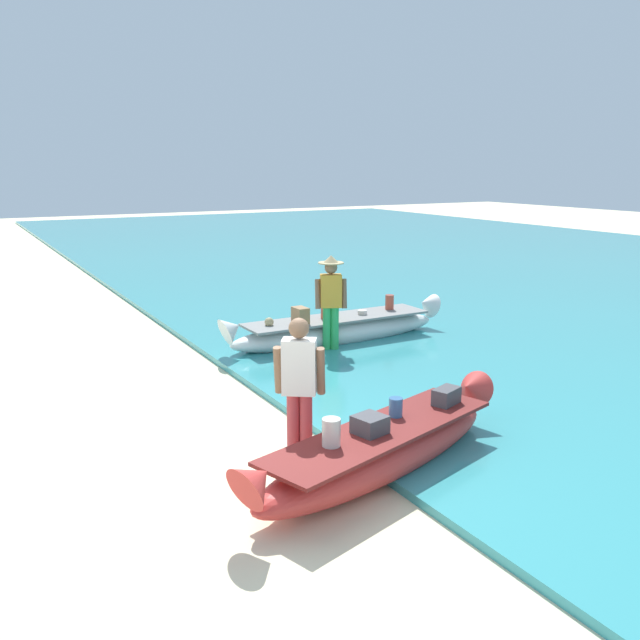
# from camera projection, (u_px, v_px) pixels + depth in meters

# --- Properties ---
(ground_plane) EXTENTS (80.00, 80.00, 0.00)m
(ground_plane) POSITION_uv_depth(u_px,v_px,m) (261.00, 476.00, 7.34)
(ground_plane) COLOR beige
(sea) EXTENTS (24.00, 56.00, 0.10)m
(sea) POSITION_uv_depth(u_px,v_px,m) (551.00, 275.00, 20.33)
(sea) COLOR teal
(sea) RESTS_ON ground
(boat_red_foreground) EXTENTS (3.90, 1.79, 0.83)m
(boat_red_foreground) POSITION_uv_depth(u_px,v_px,m) (382.00, 449.00, 7.26)
(boat_red_foreground) COLOR red
(boat_red_foreground) RESTS_ON ground
(boat_white_midground) EXTENTS (4.58, 0.86, 0.84)m
(boat_white_midground) POSITION_uv_depth(u_px,v_px,m) (337.00, 330.00, 12.54)
(boat_white_midground) COLOR white
(boat_white_midground) RESTS_ON ground
(person_vendor_hatted) EXTENTS (0.58, 0.44, 1.75)m
(person_vendor_hatted) POSITION_uv_depth(u_px,v_px,m) (331.00, 298.00, 11.78)
(person_vendor_hatted) COLOR green
(person_vendor_hatted) RESTS_ON ground
(person_tourist_customer) EXTENTS (0.57, 0.47, 1.70)m
(person_tourist_customer) POSITION_uv_depth(u_px,v_px,m) (299.00, 385.00, 7.31)
(person_tourist_customer) COLOR #B2383D
(person_tourist_customer) RESTS_ON ground
(paddle) EXTENTS (0.43, 1.67, 0.05)m
(paddle) POSITION_uv_depth(u_px,v_px,m) (426.00, 490.00, 6.95)
(paddle) COLOR #8E6B47
(paddle) RESTS_ON ground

